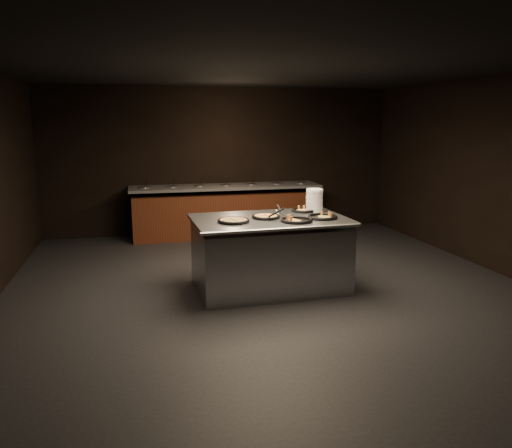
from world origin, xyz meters
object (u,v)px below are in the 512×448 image
object	(u,v)px
pan_veggie_whole	(233,221)
pan_cheese_whole	(266,217)
serving_counter	(270,255)
plate_stack	(314,200)

from	to	relation	value
pan_veggie_whole	pan_cheese_whole	size ratio (longest dim) A/B	1.10
serving_counter	pan_veggie_whole	bearing A→B (deg)	-165.44
serving_counter	pan_cheese_whole	world-z (taller)	pan_cheese_whole
pan_veggie_whole	pan_cheese_whole	distance (m)	0.50
serving_counter	plate_stack	xyz separation A→B (m)	(0.74, 0.34, 0.67)
serving_counter	plate_stack	size ratio (longest dim) A/B	6.56
plate_stack	pan_cheese_whole	size ratio (longest dim) A/B	0.85
plate_stack	pan_cheese_whole	world-z (taller)	plate_stack
plate_stack	pan_veggie_whole	distance (m)	1.36
serving_counter	plate_stack	bearing A→B (deg)	22.59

